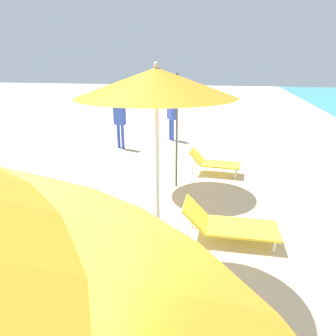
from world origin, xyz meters
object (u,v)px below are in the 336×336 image
umbrella_second (156,83)px  person_walking_near (120,119)px  lounger_second_shoreside (228,224)px  umbrella_farthest (177,84)px  person_walking_far (172,115)px  lounger_second_inland (197,333)px  lounger_farthest_shoreside (213,162)px

umbrella_second → person_walking_near: 6.82m
lounger_second_shoreside → umbrella_farthest: umbrella_farthest is taller
umbrella_second → umbrella_farthest: 3.14m
lounger_second_shoreside → person_walking_far: size_ratio=0.98×
lounger_second_inland → lounger_farthest_shoreside: (-0.17, 5.31, 0.03)m
lounger_farthest_shoreside → person_walking_far: bearing=121.3°
umbrella_second → lounger_second_inland: umbrella_second is taller
umbrella_farthest → person_walking_near: 4.04m
lounger_second_inland → person_walking_far: (-1.92, 8.71, 0.66)m
umbrella_second → umbrella_farthest: bearing=95.6°
lounger_second_inland → person_walking_near: 8.03m
umbrella_second → person_walking_far: bearing=99.5°
umbrella_farthest → person_walking_near: bearing=129.4°
person_walking_near → lounger_second_inland: bearing=41.6°
lounger_second_shoreside → lounger_second_inland: (-0.25, -2.22, 0.01)m
lounger_farthest_shoreside → person_walking_far: size_ratio=0.84×
lounger_second_inland → umbrella_second: bearing=124.2°
lounger_farthest_shoreside → umbrella_farthest: bearing=-124.3°
lounger_second_shoreside → person_walking_far: person_walking_far is taller
person_walking_near → lounger_second_shoreside: bearing=52.4°
person_walking_far → lounger_second_shoreside: bearing=69.7°
lounger_farthest_shoreside → person_walking_far: person_walking_far is taller
umbrella_farthest → lounger_second_shoreside: bearing=-59.8°
umbrella_farthest → person_walking_far: (-0.96, 4.41, -1.36)m
lounger_second_inland → lounger_farthest_shoreside: lounger_farthest_shoreside is taller
lounger_second_shoreside → lounger_farthest_shoreside: lounger_farthest_shoreside is taller
lounger_second_shoreside → person_walking_near: 6.25m
lounger_second_inland → person_walking_far: size_ratio=0.85×
person_walking_near → person_walking_far: (1.46, 1.46, -0.04)m
umbrella_farthest → lounger_farthest_shoreside: 2.37m
umbrella_farthest → lounger_second_inland: bearing=-77.4°
lounger_farthest_shoreside → person_walking_near: 3.81m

